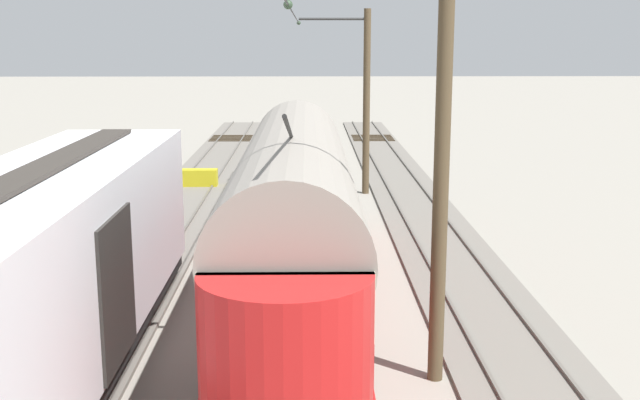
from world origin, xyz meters
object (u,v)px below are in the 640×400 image
at_px(catenary_pole_foreground, 365,99).
at_px(catenary_pole_mid_near, 437,177).
at_px(track_end_bumper, 196,179).
at_px(vintage_streetcar, 294,213).
at_px(boxcar_adjacent, 29,285).

xyz_separation_m(catenary_pole_foreground, catenary_pole_mid_near, (0.00, 17.72, 0.00)).
xyz_separation_m(catenary_pole_foreground, track_end_bumper, (7.00, -1.25, -3.44)).
bearing_deg(catenary_pole_mid_near, vintage_streetcar, -57.92).
distance_m(boxcar_adjacent, catenary_pole_foreground, 19.96).
bearing_deg(vintage_streetcar, catenary_pole_mid_near, 122.08).
bearing_deg(catenary_pole_foreground, boxcar_adjacent, 69.42).
bearing_deg(boxcar_adjacent, catenary_pole_mid_near, -172.62).
height_order(vintage_streetcar, catenary_pole_foreground, catenary_pole_foreground).
xyz_separation_m(vintage_streetcar, track_end_bumper, (4.38, -14.80, -1.86)).
bearing_deg(catenary_pole_mid_near, boxcar_adjacent, 7.38).
bearing_deg(vintage_streetcar, boxcar_adjacent, 49.18).
bearing_deg(boxcar_adjacent, vintage_streetcar, -130.82).
bearing_deg(boxcar_adjacent, track_end_bumper, -89.99).
bearing_deg(track_end_bumper, catenary_pole_mid_near, 110.25).
distance_m(catenary_pole_foreground, track_end_bumper, 7.89).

